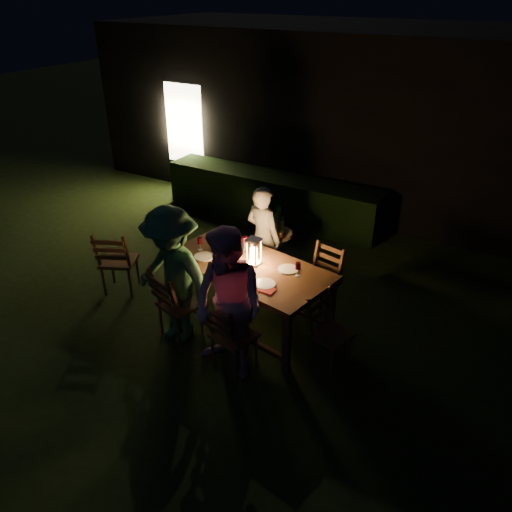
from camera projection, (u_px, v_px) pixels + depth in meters
The scene contains 29 objects.
garden_envelope at pixel (349, 110), 10.33m from camera, with size 40.00×40.00×3.20m.
dining_table at pixel (248, 270), 6.16m from camera, with size 2.22×1.38×0.86m.
chair_near_left at pixel (179, 315), 6.13m from camera, with size 0.57×0.59×1.02m.
chair_near_right at pixel (233, 346), 5.62m from camera, with size 0.52×0.55×0.98m.
chair_far_left at pixel (261, 270), 7.17m from camera, with size 0.49×0.52×0.89m.
chair_far_right at pixel (318, 293), 6.59m from camera, with size 0.51×0.54×0.97m.
chair_end at pixel (329, 344), 5.69m from camera, with size 0.53×0.50×0.91m.
chair_spare at pixel (120, 271), 7.05m from camera, with size 0.62×0.64×1.03m.
person_house_side at pixel (263, 238), 6.97m from camera, with size 0.56×0.36×1.52m, color silver.
person_opp_right at pixel (229, 305), 5.30m from camera, with size 0.86×0.67×1.77m, color #D995C0.
person_opp_left at pixel (173, 277), 5.82m from camera, with size 1.14×0.65×1.76m, color #366C44.
lantern at pixel (254, 253), 6.04m from camera, with size 0.16×0.16×0.35m.
plate_far_left at pixel (228, 244), 6.57m from camera, with size 0.25×0.25×0.01m, color white.
plate_near_left at pixel (204, 256), 6.28m from camera, with size 0.25×0.25×0.01m, color white.
plate_far_right at pixel (288, 269), 6.00m from camera, with size 0.25×0.25×0.01m, color white.
plate_near_right at pixel (265, 284), 5.71m from camera, with size 0.25×0.25×0.01m, color white.
wineglass_a at pixel (245, 243), 6.43m from camera, with size 0.06×0.06×0.18m, color #59070F, non-canonical shape.
wineglass_b at pixel (200, 244), 6.41m from camera, with size 0.06×0.06×0.18m, color #59070F, non-canonical shape.
wineglass_c at pixel (251, 275), 5.72m from camera, with size 0.06×0.06×0.18m, color #59070F, non-canonical shape.
wineglass_d at pixel (298, 269), 5.84m from camera, with size 0.06×0.06×0.18m, color #59070F, non-canonical shape.
wineglass_e at pixel (225, 265), 5.93m from camera, with size 0.06×0.06×0.18m, color silver, non-canonical shape.
bottle_table at pixel (233, 248), 6.19m from camera, with size 0.07×0.07×0.28m, color #0F471E.
napkin_left at pixel (221, 270), 5.99m from camera, with size 0.18×0.14×0.01m, color red.
napkin_right at pixel (267, 290), 5.60m from camera, with size 0.18×0.14×0.01m, color red.
phone at pixel (196, 257), 6.27m from camera, with size 0.14×0.07×0.01m, color black.
side_table at pixel (273, 238), 7.23m from camera, with size 0.55×0.55×0.73m.
ice_bucket at pixel (274, 225), 7.14m from camera, with size 0.30×0.30×0.22m, color #A5A8AD.
bottle_bucket_a at pixel (269, 222), 7.11m from camera, with size 0.07×0.07×0.32m, color #0F471E.
bottle_bucket_b at pixel (278, 222), 7.12m from camera, with size 0.07×0.07×0.32m, color #0F471E.
Camera 1 is at (3.66, -3.89, 3.90)m, focal length 35.00 mm.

